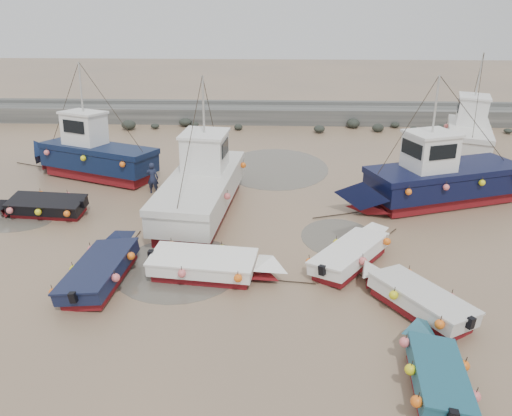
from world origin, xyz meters
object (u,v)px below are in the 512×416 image
(dinghy_6, at_px, (412,294))
(person, at_px, (154,193))
(dinghy_1, at_px, (105,265))
(cabin_boat_1, at_px, (203,183))
(dinghy_5, at_px, (213,264))
(cabin_boat_3, at_px, (468,131))
(dinghy_4, at_px, (40,204))
(cabin_boat_0, at_px, (89,154))
(dinghy_3, at_px, (356,251))
(dinghy_2, at_px, (434,367))
(cabin_boat_2, at_px, (434,179))

(dinghy_6, bearing_deg, person, 103.24)
(dinghy_1, relative_size, cabin_boat_1, 0.55)
(cabin_boat_1, bearing_deg, dinghy_5, -73.47)
(dinghy_6, height_order, person, dinghy_6)
(cabin_boat_3, xyz_separation_m, person, (-18.66, -7.70, -1.38))
(dinghy_4, height_order, cabin_boat_0, cabin_boat_0)
(dinghy_3, xyz_separation_m, cabin_boat_1, (-6.54, 5.09, 0.75))
(dinghy_2, xyz_separation_m, dinghy_3, (-1.12, 6.44, -0.02))
(dinghy_2, bearing_deg, dinghy_1, 160.33)
(cabin_boat_0, height_order, person, cabin_boat_0)
(dinghy_1, relative_size, dinghy_6, 1.22)
(cabin_boat_0, height_order, cabin_boat_1, same)
(dinghy_6, bearing_deg, cabin_boat_1, 100.22)
(dinghy_6, height_order, cabin_boat_3, cabin_boat_3)
(dinghy_2, height_order, dinghy_5, same)
(person, bearing_deg, cabin_boat_3, -155.96)
(dinghy_1, relative_size, cabin_boat_2, 0.59)
(dinghy_1, height_order, dinghy_3, same)
(dinghy_4, distance_m, cabin_boat_2, 18.83)
(dinghy_5, bearing_deg, cabin_boat_3, 143.92)
(dinghy_3, bearing_deg, dinghy_1, -134.26)
(dinghy_4, height_order, cabin_boat_3, cabin_boat_3)
(dinghy_2, xyz_separation_m, cabin_boat_3, (8.10, 21.06, 0.81))
(dinghy_5, xyz_separation_m, dinghy_6, (6.82, -1.75, 0.01))
(dinghy_2, bearing_deg, dinghy_3, 105.87)
(dinghy_3, bearing_deg, cabin_boat_3, 94.81)
(dinghy_5, relative_size, cabin_boat_1, 0.54)
(cabin_boat_3, bearing_deg, dinghy_3, -105.38)
(dinghy_4, relative_size, cabin_boat_0, 0.62)
(dinghy_2, relative_size, dinghy_3, 0.97)
(dinghy_3, xyz_separation_m, cabin_boat_2, (4.60, 6.00, 0.77))
(dinghy_1, xyz_separation_m, cabin_boat_2, (13.93, 7.42, 0.77))
(dinghy_1, distance_m, cabin_boat_1, 7.13)
(dinghy_2, relative_size, dinghy_6, 0.99)
(dinghy_2, distance_m, cabin_boat_2, 12.93)
(cabin_boat_3, height_order, person, cabin_boat_3)
(dinghy_6, distance_m, person, 14.66)
(dinghy_6, bearing_deg, dinghy_2, -129.44)
(dinghy_2, height_order, cabin_boat_2, cabin_boat_2)
(dinghy_2, bearing_deg, cabin_boat_2, 80.37)
(dinghy_1, xyz_separation_m, dinghy_4, (-4.78, 5.46, 0.01))
(cabin_boat_3, bearing_deg, dinghy_6, -97.11)
(cabin_boat_1, bearing_deg, cabin_boat_3, 37.34)
(dinghy_6, relative_size, cabin_boat_3, 0.57)
(dinghy_1, bearing_deg, dinghy_5, 8.38)
(cabin_boat_1, bearing_deg, dinghy_3, -31.70)
(dinghy_6, height_order, cabin_boat_0, cabin_boat_0)
(dinghy_6, distance_m, cabin_boat_0, 19.29)
(cabin_boat_0, bearing_deg, dinghy_4, -165.37)
(dinghy_6, xyz_separation_m, cabin_boat_3, (7.80, 17.54, 0.83))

